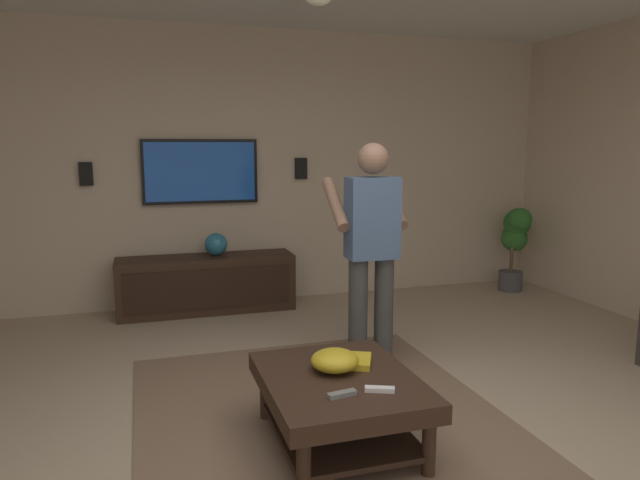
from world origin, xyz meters
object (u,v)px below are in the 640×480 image
(wall_speaker_right, at_px, (86,174))
(person_standing, at_px, (371,242))
(remote_black, at_px, (338,365))
(wall_speaker_left, at_px, (301,168))
(remote_grey, at_px, (342,394))
(tv, at_px, (201,172))
(potted_plant_tall, at_px, (516,235))
(bowl, at_px, (334,360))
(book, at_px, (356,361))
(remote_white, at_px, (380,389))
(coffee_table, at_px, (340,394))
(media_console, at_px, (207,284))
(vase_round, at_px, (216,244))

(wall_speaker_right, bearing_deg, person_standing, -135.28)
(remote_black, bearing_deg, wall_speaker_left, 155.94)
(remote_grey, bearing_deg, wall_speaker_left, -110.73)
(tv, distance_m, potted_plant_tall, 3.52)
(bowl, bearing_deg, wall_speaker_left, -12.07)
(remote_grey, xyz_separation_m, book, (0.38, -0.22, 0.01))
(remote_white, bearing_deg, remote_black, -52.67)
(tv, distance_m, remote_white, 3.53)
(coffee_table, relative_size, remote_grey, 6.67)
(media_console, xyz_separation_m, potted_plant_tall, (-0.15, -3.42, 0.36))
(vase_round, bearing_deg, book, -171.06)
(coffee_table, bearing_deg, person_standing, -29.74)
(bowl, height_order, wall_speaker_left, wall_speaker_left)
(potted_plant_tall, distance_m, wall_speaker_left, 2.53)
(person_standing, bearing_deg, vase_round, 27.60)
(remote_white, bearing_deg, remote_grey, 22.72)
(person_standing, xyz_separation_m, remote_white, (-1.30, 0.47, -0.52))
(remote_grey, relative_size, book, 0.68)
(bowl, xyz_separation_m, book, (0.06, -0.15, -0.04))
(tv, distance_m, remote_black, 3.16)
(vase_round, bearing_deg, media_console, 105.32)
(potted_plant_tall, xyz_separation_m, remote_white, (-2.97, 2.90, -0.22))
(coffee_table, height_order, tv, tv)
(potted_plant_tall, xyz_separation_m, remote_black, (-2.60, 3.00, -0.22))
(potted_plant_tall, xyz_separation_m, book, (-2.58, 2.88, -0.21))
(tv, relative_size, wall_speaker_left, 5.14)
(remote_grey, height_order, wall_speaker_left, wall_speaker_left)
(remote_grey, xyz_separation_m, wall_speaker_right, (3.37, 1.38, 0.94))
(media_console, relative_size, wall_speaker_left, 7.73)
(coffee_table, xyz_separation_m, person_standing, (1.04, -0.60, 0.64))
(remote_black, bearing_deg, remote_white, 1.53)
(media_console, distance_m, wall_speaker_right, 1.54)
(remote_white, bearing_deg, potted_plant_tall, -111.11)
(person_standing, distance_m, remote_black, 1.20)
(book, relative_size, vase_round, 1.00)
(coffee_table, bearing_deg, bowl, 5.81)
(bowl, relative_size, wall_speaker_right, 1.20)
(tv, bearing_deg, remote_grey, 5.42)
(media_console, height_order, vase_round, vase_round)
(bowl, bearing_deg, book, -69.11)
(wall_speaker_right, bearing_deg, bowl, -154.53)
(tv, xyz_separation_m, book, (-2.97, -0.54, -0.95))
(remote_grey, bearing_deg, person_standing, -126.13)
(media_console, bearing_deg, wall_speaker_left, 103.76)
(tv, height_order, bowl, tv)
(media_console, bearing_deg, remote_black, 8.82)
(book, xyz_separation_m, vase_round, (2.76, 0.43, 0.24))
(book, bearing_deg, remote_grey, 174.84)
(vase_round, bearing_deg, wall_speaker_left, -76.42)
(person_standing, distance_m, remote_white, 1.47)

